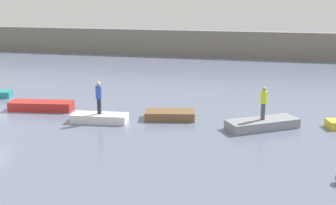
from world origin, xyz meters
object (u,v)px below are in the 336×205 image
Objects in this scene: person_blue_shirt at (99,96)px; person_hiviz_shirt at (264,101)px; rowboat_brown at (170,115)px; rowboat_red at (41,106)px; rowboat_white at (100,118)px; rowboat_grey at (262,124)px.

person_blue_shirt is 8.51m from person_hiviz_shirt.
rowboat_red is at bearing 168.78° from rowboat_brown.
rowboat_white is 0.80× the size of rowboat_grey.
rowboat_brown is at bearing -8.95° from rowboat_red.
person_blue_shirt reaches higher than rowboat_red.
rowboat_white is at bearing -27.61° from rowboat_red.
rowboat_grey is 1.19m from person_hiviz_shirt.
person_blue_shirt is (-3.53, -1.38, 1.21)m from rowboat_brown.
rowboat_grey is at bearing -17.03° from rowboat_brown.
rowboat_white is 1.75× the size of person_hiviz_shirt.
person_blue_shirt is (-0.00, 0.00, 1.21)m from rowboat_white.
rowboat_white is at bearing -174.60° from person_hiviz_shirt.
person_blue_shirt is at bearing -169.05° from rowboat_brown.
rowboat_grey is at bearing 5.40° from person_blue_shirt.
person_hiviz_shirt is (0.00, 0.00, 1.19)m from rowboat_grey.
rowboat_red is 7.75m from rowboat_brown.
rowboat_grey is at bearing 0.60° from rowboat_white.
person_hiviz_shirt is (8.47, 0.80, 1.20)m from rowboat_white.
rowboat_red reaches higher than rowboat_grey.
rowboat_brown is 3.98m from person_blue_shirt.
rowboat_white is 8.59m from person_hiviz_shirt.
rowboat_white is (4.21, -1.49, -0.03)m from rowboat_red.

